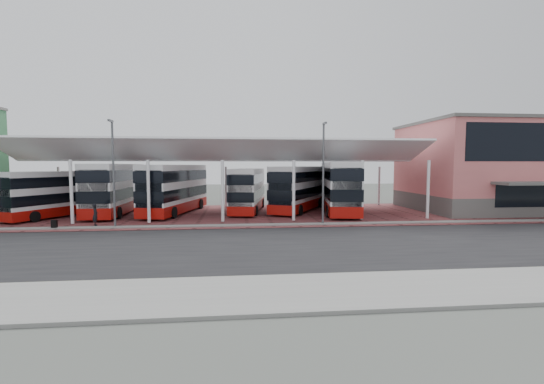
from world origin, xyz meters
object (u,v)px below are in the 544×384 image
object	(u,v)px
bus_4	(299,189)
bus_2	(175,189)
bus_1	(116,189)
terminal	(501,166)
bus_3	(248,190)
bus_5	(339,188)
pedestrian	(95,215)
bus_0	(59,194)

from	to	relation	value
bus_4	bus_2	bearing A→B (deg)	-148.84
bus_1	terminal	bearing A→B (deg)	-1.26
bus_3	bus_4	xyz separation A→B (m)	(5.28, -0.05, 0.11)
terminal	bus_3	distance (m)	26.79
bus_1	bus_5	size ratio (longest dim) A/B	0.95
terminal	pedestrian	size ratio (longest dim) A/B	10.58
bus_1	bus_4	bearing A→B (deg)	1.49
terminal	bus_1	xyz separation A→B (m)	(-39.48, 0.63, -2.21)
terminal	bus_1	bearing A→B (deg)	179.08
bus_5	pedestrian	world-z (taller)	bus_5
terminal	bus_1	distance (m)	39.55
bus_4	bus_5	xyz separation A→B (m)	(3.74, -1.69, 0.20)
bus_1	bus_2	size ratio (longest dim) A/B	0.99
bus_2	bus_4	size ratio (longest dim) A/B	1.07
bus_3	bus_1	bearing A→B (deg)	-167.70
bus_0	bus_3	xyz separation A→B (m)	(17.41, 2.17, 0.10)
bus_5	bus_0	bearing A→B (deg)	-169.29
bus_3	bus_0	bearing A→B (deg)	-163.37
terminal	bus_3	world-z (taller)	terminal
bus_4	bus_5	distance (m)	4.11
pedestrian	bus_5	bearing A→B (deg)	-94.67
bus_4	terminal	bearing A→B (deg)	24.87
terminal	bus_2	size ratio (longest dim) A/B	1.56
bus_1	bus_2	world-z (taller)	bus_1
bus_1	bus_4	xyz separation A→B (m)	(18.11, 0.58, -0.12)
bus_1	bus_3	world-z (taller)	bus_1
terminal	bus_5	xyz separation A→B (m)	(-17.63, -0.48, -2.13)
bus_0	bus_5	bearing A→B (deg)	27.51
bus_0	pedestrian	bearing A→B (deg)	-20.98
pedestrian	bus_4	bearing A→B (deg)	-86.59
bus_1	pedestrian	size ratio (longest dim) A/B	6.73
bus_4	bus_5	size ratio (longest dim) A/B	0.89
bus_0	bus_1	world-z (taller)	bus_1
bus_3	bus_5	size ratio (longest dim) A/B	0.87
bus_2	pedestrian	distance (m)	8.91
bus_2	terminal	bearing A→B (deg)	12.25
bus_3	bus_4	world-z (taller)	bus_4
bus_1	bus_2	xyz separation A→B (m)	(5.67, -0.08, -0.04)
bus_2	bus_0	bearing A→B (deg)	-158.67
terminal	bus_4	world-z (taller)	terminal
bus_2	pedestrian	bearing A→B (deg)	-110.99
bus_0	bus_2	xyz separation A→B (m)	(10.25, 1.47, 0.29)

